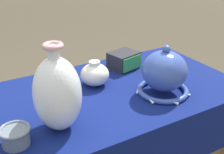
{
  "coord_description": "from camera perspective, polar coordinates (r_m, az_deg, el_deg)",
  "views": [
    {
      "loc": [
        -0.43,
        -0.95,
        1.32
      ],
      "look_at": [
        0.05,
        -0.1,
        0.85
      ],
      "focal_mm": 45.0,
      "sensor_mm": 36.0,
      "label": 1
    }
  ],
  "objects": [
    {
      "name": "vase_dome_bell",
      "position": [
        1.19,
        10.56,
        0.68
      ],
      "size": [
        0.23,
        0.23,
        0.22
      ],
      "color": "#3851A8",
      "rests_on": "display_table"
    },
    {
      "name": "mosaic_tile_box",
      "position": [
        1.44,
        2.44,
        3.44
      ],
      "size": [
        0.16,
        0.15,
        0.08
      ],
      "rotation": [
        0.0,
        0.0,
        0.23
      ],
      "color": "#232328",
      "rests_on": "display_table"
    },
    {
      "name": "bowl_shallow_ochre",
      "position": [
        1.48,
        9.85,
        3.45
      ],
      "size": [
        0.12,
        0.12,
        0.07
      ],
      "primitive_type": "ellipsoid",
      "color": "gold",
      "rests_on": "display_table"
    },
    {
      "name": "vase_tall_bulbous",
      "position": [
        0.94,
        -11.01,
        -3.31
      ],
      "size": [
        0.16,
        0.16,
        0.31
      ],
      "color": "white",
      "rests_on": "display_table"
    },
    {
      "name": "cup_wide_slate",
      "position": [
        0.96,
        -19.06,
        -11.17
      ],
      "size": [
        0.1,
        0.1,
        0.06
      ],
      "color": "slate",
      "rests_on": "display_table"
    },
    {
      "name": "wooden_crate",
      "position": [
        2.13,
        20.26,
        -10.14
      ],
      "size": [
        0.46,
        0.27,
        0.24
      ],
      "rotation": [
        0.0,
        0.0,
        -0.06
      ],
      "color": "olive",
      "rests_on": "ground_plane"
    },
    {
      "name": "jar_round_ivory",
      "position": [
        1.26,
        -3.52,
        0.57
      ],
      "size": [
        0.13,
        0.13,
        0.11
      ],
      "color": "white",
      "rests_on": "display_table"
    },
    {
      "name": "display_table",
      "position": [
        1.22,
        -4.02,
        -7.22
      ],
      "size": [
        1.35,
        0.65,
        0.73
      ],
      "color": "olive",
      "rests_on": "ground_plane"
    }
  ]
}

